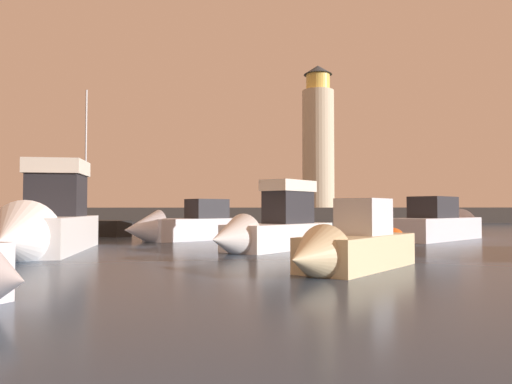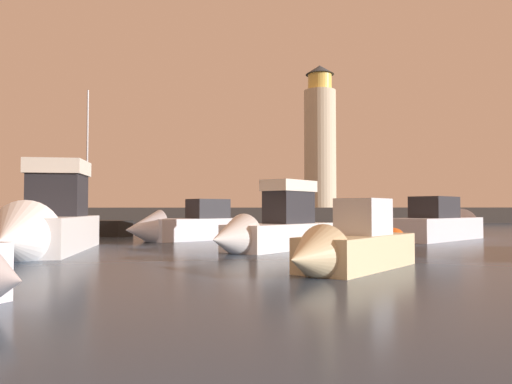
% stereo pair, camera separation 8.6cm
% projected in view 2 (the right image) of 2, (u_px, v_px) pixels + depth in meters
% --- Properties ---
extents(ground_plane, '(220.00, 220.00, 0.00)m').
position_uv_depth(ground_plane, '(274.00, 234.00, 33.11)').
color(ground_plane, '#2D3D51').
extents(breakwater, '(70.10, 5.40, 1.93)m').
position_uv_depth(breakwater, '(286.00, 215.00, 64.35)').
color(breakwater, '#423F3D').
rests_on(breakwater, ground_plane).
extents(lighthouse, '(4.20, 4.20, 18.95)m').
position_uv_depth(lighthouse, '(320.00, 140.00, 64.30)').
color(lighthouse, beige).
rests_on(lighthouse, breakwater).
extents(motorboat_1, '(5.53, 6.97, 3.35)m').
position_uv_depth(motorboat_1, '(270.00, 228.00, 20.45)').
color(motorboat_1, white).
rests_on(motorboat_1, ground_plane).
extents(motorboat_3, '(4.52, 5.71, 2.32)m').
position_uv_depth(motorboat_3, '(346.00, 248.00, 13.50)').
color(motorboat_3, beige).
rests_on(motorboat_3, ground_plane).
extents(motorboat_4, '(4.65, 9.58, 4.33)m').
position_uv_depth(motorboat_4, '(44.00, 223.00, 18.93)').
color(motorboat_4, white).
rests_on(motorboat_4, ground_plane).
extents(motorboat_5, '(7.31, 7.95, 2.81)m').
position_uv_depth(motorboat_5, '(446.00, 225.00, 27.90)').
color(motorboat_5, silver).
rests_on(motorboat_5, ground_plane).
extents(motorboat_6, '(6.49, 6.36, 2.67)m').
position_uv_depth(motorboat_6, '(182.00, 226.00, 26.77)').
color(motorboat_6, silver).
rests_on(motorboat_6, ground_plane).
extents(sailboat_moored, '(7.57, 3.31, 9.47)m').
position_uv_depth(sailboat_moored, '(77.00, 227.00, 31.48)').
color(sailboat_moored, black).
rests_on(sailboat_moored, ground_plane).
extents(mooring_buoy, '(0.99, 0.99, 0.99)m').
position_uv_depth(mooring_buoy, '(393.00, 240.00, 19.38)').
color(mooring_buoy, '#EA5919').
rests_on(mooring_buoy, ground_plane).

